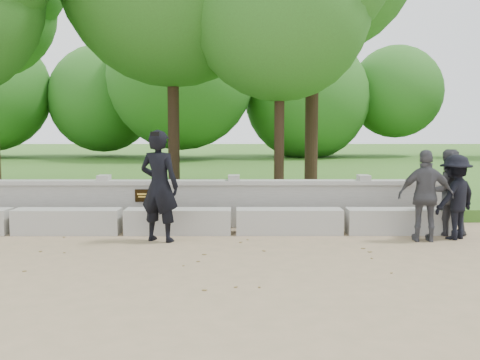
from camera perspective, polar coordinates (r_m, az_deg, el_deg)
The scene contains 10 objects.
ground at distance 8.13m, azimuth -15.20°, elevation -8.19°, with size 80.00×80.00×0.00m, color #9D8160.
lawn at distance 21.79m, azimuth -5.67°, elevation 0.93°, with size 40.00×22.00×0.25m, color #37621D.
concrete_bench at distance 9.89m, azimuth -12.39°, elevation -4.33°, with size 11.90×0.45×0.45m.
parapet_wall at distance 10.53m, azimuth -11.61°, elevation -2.39°, with size 12.50×0.35×0.90m.
man_main at distance 9.03m, azimuth -8.61°, elevation -0.64°, with size 0.80×0.74×1.87m.
visitor_left at distance 10.19m, azimuth 21.21°, elevation -1.22°, with size 0.75×0.59×1.53m.
visitor_mid at distance 9.86m, azimuth 21.97°, elevation -1.69°, with size 1.08×0.98×1.45m.
visitor_right at distance 9.47m, azimuth 19.22°, elevation -1.60°, with size 0.94×0.47×1.55m.
shrub_b at distance 11.11m, azimuth -8.24°, elevation -1.35°, with size 0.36×0.29×0.65m, color #317B29.
shrub_c at distance 11.00m, azimuth -0.18°, elevation -1.45°, with size 0.55×0.47×0.61m, color #317B29.
Camera 1 is at (2.09, -7.62, 1.92)m, focal length 40.00 mm.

